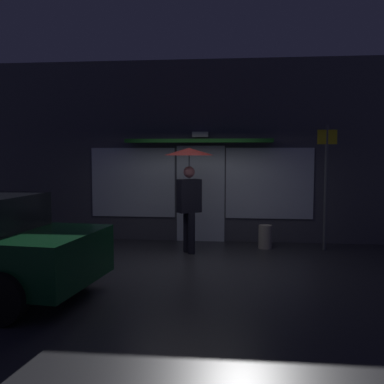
# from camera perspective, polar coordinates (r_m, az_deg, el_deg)

# --- Properties ---
(ground_plane) EXTENTS (18.00, 18.00, 0.00)m
(ground_plane) POSITION_cam_1_polar(r_m,az_deg,el_deg) (8.75, -0.25, -8.68)
(ground_plane) COLOR #2D2D33
(building_facade) EXTENTS (10.61, 1.00, 4.14)m
(building_facade) POSITION_cam_1_polar(r_m,az_deg,el_deg) (10.84, 1.14, 4.89)
(building_facade) COLOR #4C4C56
(building_facade) RESTS_ON ground
(person_with_umbrella) EXTENTS (1.00, 1.00, 2.14)m
(person_with_umbrella) POSITION_cam_1_polar(r_m,az_deg,el_deg) (9.42, -0.36, 1.97)
(person_with_umbrella) COLOR black
(person_with_umbrella) RESTS_ON ground
(street_sign_post) EXTENTS (0.40, 0.07, 2.62)m
(street_sign_post) POSITION_cam_1_polar(r_m,az_deg,el_deg) (10.11, 16.03, 1.42)
(street_sign_post) COLOR #595B60
(street_sign_post) RESTS_ON ground
(sidewalk_bollard) EXTENTS (0.29, 0.29, 0.50)m
(sidewalk_bollard) POSITION_cam_1_polar(r_m,az_deg,el_deg) (10.14, 8.92, -5.42)
(sidewalk_bollard) COLOR #B2A899
(sidewalk_bollard) RESTS_ON ground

